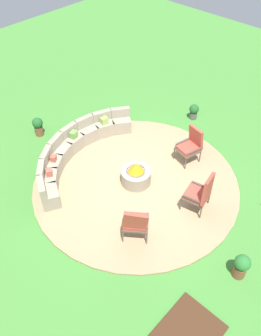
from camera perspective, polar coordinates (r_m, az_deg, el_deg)
The scene contains 10 objects.
ground_plane at distance 9.67m, azimuth 0.87°, elevation -2.48°, with size 24.00×24.00×0.00m, color #478C38.
patio_circle at distance 9.64m, azimuth 0.87°, elevation -2.36°, with size 5.63×5.63×0.06m, color tan.
fire_pit at distance 9.43m, azimuth 0.89°, elevation -1.11°, with size 0.82×0.82×0.69m.
curved_stone_bench at distance 10.27m, azimuth -8.92°, elevation 3.07°, with size 4.13×1.82×0.76m.
lounge_chair_front_left at distance 8.02m, azimuth 0.80°, elevation -8.88°, with size 0.78×0.82×1.09m.
lounge_chair_front_right at distance 8.75m, azimuth 11.40°, elevation -3.97°, with size 0.73×0.71×1.16m.
lounge_chair_back_left at distance 10.06m, azimuth 9.85°, elevation 3.81°, with size 0.72×0.68×1.09m.
potted_plant_0 at distance 11.98m, azimuth 10.33°, elevation 9.18°, with size 0.32×0.32×0.53m.
potted_plant_1 at distance 8.05m, azimuth 17.68°, elevation -15.00°, with size 0.35×0.35×0.67m.
potted_plant_2 at distance 11.41m, azimuth -14.89°, elevation 6.68°, with size 0.33×0.33×0.63m.
Camera 1 is at (-4.96, -4.43, 7.02)m, focal length 37.25 mm.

